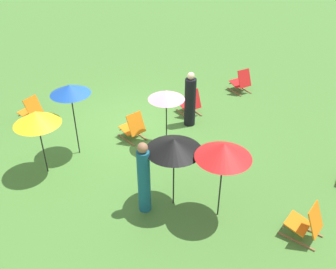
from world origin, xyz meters
TOP-DOWN VIEW (x-y plane):
  - ground_plane at (0.00, 0.00)m, footprint 40.00×40.00m
  - deckchair_0 at (-4.24, 0.27)m, footprint 0.63×0.84m
  - deckchair_1 at (0.33, 0.13)m, footprint 0.49×0.77m
  - deckchair_2 at (1.99, -2.64)m, footprint 0.67×0.86m
  - deckchair_5 at (-1.84, 0.19)m, footprint 0.60×0.83m
  - deckchair_6 at (0.04, 5.24)m, footprint 0.60×0.83m
  - umbrella_0 at (1.80, -0.31)m, footprint 0.98×0.98m
  - umbrella_1 at (0.83, 3.68)m, footprint 1.12×1.12m
  - umbrella_2 at (-0.12, 1.00)m, footprint 0.94×0.94m
  - umbrella_3 at (1.29, 2.78)m, footprint 1.17×1.17m
  - umbrella_4 at (2.81, -0.14)m, footprint 1.09×1.09m
  - person_0 at (-1.39, 0.62)m, footprint 0.38×0.38m
  - person_1 at (1.86, 2.50)m, footprint 0.38×0.38m

SIDE VIEW (x-z plane):
  - ground_plane at x=0.00m, z-range 0.00..0.00m
  - deckchair_0 at x=-4.24m, z-range -0.05..0.79m
  - deckchair_1 at x=0.33m, z-range -0.05..0.79m
  - deckchair_2 at x=1.99m, z-range -0.05..0.79m
  - deckchair_5 at x=-1.84m, z-range -0.05..0.79m
  - deckchair_6 at x=0.04m, z-range -0.05..0.79m
  - person_0 at x=-1.39m, z-range -0.05..1.60m
  - person_1 at x=1.86m, z-range -0.03..1.69m
  - umbrella_4 at x=2.81m, z-range 0.68..2.37m
  - umbrella_2 at x=-0.12m, z-range 0.70..2.36m
  - umbrella_3 at x=1.29m, z-range 0.71..2.40m
  - umbrella_1 at x=0.83m, z-range 0.75..2.58m
  - umbrella_0 at x=1.80m, z-range 0.86..2.82m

